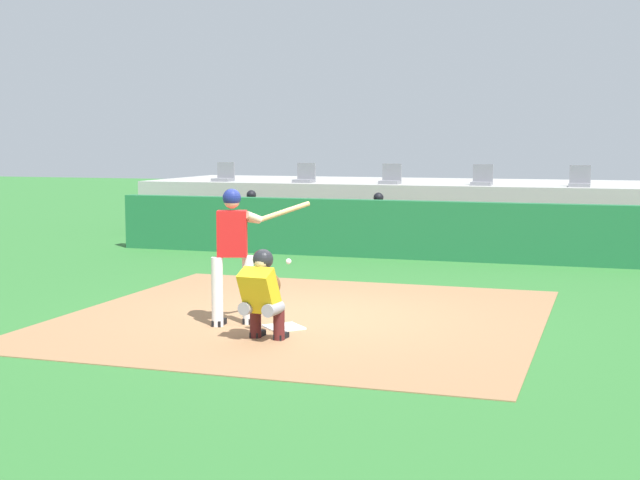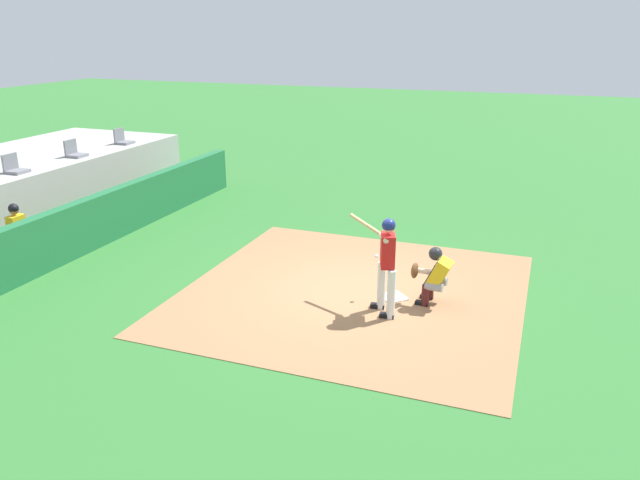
% 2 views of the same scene
% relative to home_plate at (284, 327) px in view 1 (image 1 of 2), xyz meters
% --- Properties ---
extents(ground_plane, '(80.00, 80.00, 0.00)m').
position_rel_home_plate_xyz_m(ground_plane, '(0.00, 0.80, -0.02)').
color(ground_plane, '#2D6B2D').
extents(dirt_infield, '(6.40, 6.40, 0.01)m').
position_rel_home_plate_xyz_m(dirt_infield, '(0.00, 0.80, -0.02)').
color(dirt_infield, '#936B47').
rests_on(dirt_infield, ground).
extents(home_plate, '(0.62, 0.62, 0.02)m').
position_rel_home_plate_xyz_m(home_plate, '(0.00, 0.00, 0.00)').
color(home_plate, white).
rests_on(home_plate, dirt_infield).
extents(batter_at_plate, '(1.00, 1.14, 1.80)m').
position_rel_home_plate_xyz_m(batter_at_plate, '(-0.68, -0.00, 1.01)').
color(batter_at_plate, silver).
rests_on(batter_at_plate, ground).
extents(catcher_crouched, '(0.51, 1.46, 1.13)m').
position_rel_home_plate_xyz_m(catcher_crouched, '(0.01, -0.74, 0.59)').
color(catcher_crouched, gray).
rests_on(catcher_crouched, ground).
extents(dugout_wall, '(13.00, 0.30, 1.20)m').
position_rel_home_plate_xyz_m(dugout_wall, '(0.00, 7.30, 0.58)').
color(dugout_wall, '#1E6638').
rests_on(dugout_wall, ground).
extents(dugout_bench, '(11.80, 0.44, 0.45)m').
position_rel_home_plate_xyz_m(dugout_bench, '(0.00, 8.30, 0.20)').
color(dugout_bench, olive).
rests_on(dugout_bench, ground).
extents(dugout_player_0, '(0.49, 0.70, 1.30)m').
position_rel_home_plate_xyz_m(dugout_player_0, '(-3.88, 8.14, 0.65)').
color(dugout_player_0, '#939399').
rests_on(dugout_player_0, ground).
extents(dugout_player_1, '(0.49, 0.70, 1.30)m').
position_rel_home_plate_xyz_m(dugout_player_1, '(-0.89, 8.14, 0.65)').
color(dugout_player_1, '#939399').
rests_on(dugout_player_1, ground).
extents(stands_platform, '(15.00, 4.40, 1.40)m').
position_rel_home_plate_xyz_m(stands_platform, '(0.00, 11.70, 0.68)').
color(stands_platform, '#9E9E99').
rests_on(stands_platform, ground).
extents(stadium_seat_0, '(0.46, 0.46, 0.48)m').
position_rel_home_plate_xyz_m(stadium_seat_0, '(-5.42, 10.18, 1.51)').
color(stadium_seat_0, slate).
rests_on(stadium_seat_0, stands_platform).
extents(stadium_seat_1, '(0.46, 0.46, 0.48)m').
position_rel_home_plate_xyz_m(stadium_seat_1, '(-3.25, 10.18, 1.51)').
color(stadium_seat_1, slate).
rests_on(stadium_seat_1, stands_platform).
extents(stadium_seat_2, '(0.46, 0.46, 0.48)m').
position_rel_home_plate_xyz_m(stadium_seat_2, '(-1.08, 10.18, 1.51)').
color(stadium_seat_2, slate).
rests_on(stadium_seat_2, stands_platform).
extents(stadium_seat_3, '(0.46, 0.46, 0.48)m').
position_rel_home_plate_xyz_m(stadium_seat_3, '(1.08, 10.18, 1.51)').
color(stadium_seat_3, slate).
rests_on(stadium_seat_3, stands_platform).
extents(stadium_seat_4, '(0.46, 0.46, 0.48)m').
position_rel_home_plate_xyz_m(stadium_seat_4, '(3.25, 10.18, 1.51)').
color(stadium_seat_4, slate).
rests_on(stadium_seat_4, stands_platform).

